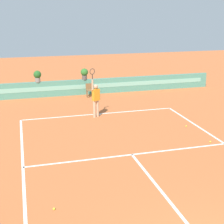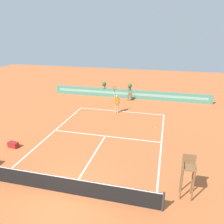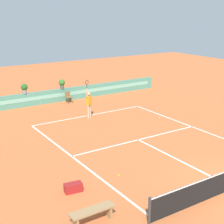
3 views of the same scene
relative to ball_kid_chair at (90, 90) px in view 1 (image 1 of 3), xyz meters
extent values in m
plane|color=#BC6033|center=(-0.25, -9.66, -0.48)|extent=(60.00, 60.00, 0.00)
cube|color=white|center=(-0.25, -3.77, -0.47)|extent=(8.22, 0.10, 0.01)
cube|color=white|center=(-0.25, -9.26, -0.47)|extent=(8.22, 0.10, 0.01)
cube|color=white|center=(-0.25, -12.46, -0.47)|extent=(0.10, 6.40, 0.01)
cube|color=white|center=(-4.36, -9.71, -0.47)|extent=(0.10, 11.89, 0.01)
cube|color=white|center=(-0.25, -3.87, -0.47)|extent=(0.10, 0.20, 0.01)
cube|color=#4C8E7A|center=(-0.25, 0.73, 0.02)|extent=(18.00, 0.20, 1.00)
cube|color=#7ABCA8|center=(-0.25, 0.63, 0.07)|extent=(17.10, 0.01, 0.28)
cylinder|color=brown|center=(-0.18, -0.24, -0.25)|extent=(0.05, 0.05, 0.45)
cylinder|color=brown|center=(0.18, -0.24, -0.25)|extent=(0.05, 0.05, 0.45)
cylinder|color=brown|center=(-0.18, 0.11, -0.25)|extent=(0.05, 0.05, 0.45)
cylinder|color=brown|center=(0.18, 0.11, -0.25)|extent=(0.05, 0.05, 0.45)
cube|color=brown|center=(0.00, -0.07, -0.01)|extent=(0.44, 0.44, 0.04)
cube|color=brown|center=(0.00, 0.13, 0.19)|extent=(0.44, 0.04, 0.36)
cylinder|color=tan|center=(-0.45, -4.20, -0.03)|extent=(0.14, 0.14, 0.90)
cylinder|color=tan|center=(-0.63, -4.28, -0.03)|extent=(0.14, 0.14, 0.90)
cube|color=orange|center=(-0.54, -4.24, 0.72)|extent=(0.42, 0.35, 0.60)
sphere|color=tan|center=(-0.54, -4.24, 1.15)|extent=(0.22, 0.22, 0.22)
cylinder|color=tan|center=(-0.72, -4.32, 1.27)|extent=(0.09, 0.09, 0.55)
cylinder|color=black|center=(-0.72, -4.32, 1.69)|extent=(0.04, 0.04, 0.24)
torus|color=#262626|center=(-0.72, -4.32, 1.95)|extent=(0.30, 0.15, 0.31)
cylinder|color=tan|center=(-0.34, -4.15, 0.67)|extent=(0.09, 0.09, 0.50)
sphere|color=#CCE033|center=(-3.57, -12.22, -0.44)|extent=(0.07, 0.07, 0.07)
sphere|color=#CCE033|center=(3.34, -8.97, -0.44)|extent=(0.07, 0.07, 0.07)
sphere|color=#CCE033|center=(3.29, -6.90, -0.44)|extent=(0.07, 0.07, 0.07)
cylinder|color=#514C47|center=(-0.17, 0.73, 0.66)|extent=(0.32, 0.32, 0.28)
sphere|color=#2D6B28|center=(-0.17, 0.73, 1.01)|extent=(0.48, 0.48, 0.48)
cylinder|color=gray|center=(-3.18, 0.73, 0.66)|extent=(0.32, 0.32, 0.28)
sphere|color=#235B23|center=(-3.18, 0.73, 1.01)|extent=(0.48, 0.48, 0.48)
camera|label=1|loc=(-4.17, -20.56, 4.93)|focal=53.69mm
camera|label=2|loc=(3.87, -23.62, 7.03)|focal=35.74mm
camera|label=3|loc=(-11.14, -23.35, 6.44)|focal=54.99mm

